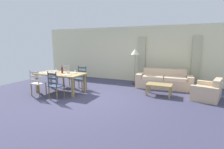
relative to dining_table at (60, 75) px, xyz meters
The scene contains 27 objects.
ground_plane 1.73m from the dining_table, ahead, with size 9.60×9.60×0.02m, color #3D3B56.
wall_far 3.69m from the dining_table, 63.84° to the left, with size 9.60×0.16×2.70m, color beige.
curtain_panel_left 3.95m from the dining_table, 52.47° to the left, with size 0.35×0.08×2.20m, color #B8B590.
curtain_panel_right 5.73m from the dining_table, 33.00° to the left, with size 0.35×0.08×2.20m, color #B8B590.
dining_table is the anchor object (origin of this frame).
dining_chair_near_left 0.87m from the dining_table, 121.55° to the right, with size 0.44×0.42×0.96m.
dining_chair_near_right 0.90m from the dining_table, 61.18° to the right, with size 0.44×0.42×0.96m.
dining_chair_far_left 0.92m from the dining_table, 120.32° to the left, with size 0.44×0.42×0.96m.
dining_chair_far_right 0.87m from the dining_table, 57.17° to the left, with size 0.43×0.41×0.96m.
dinner_plate_near_left 0.52m from the dining_table, 150.95° to the right, with size 0.24×0.24×0.02m, color white.
fork_near_left 0.66m from the dining_table, 157.38° to the right, with size 0.02×0.17×0.01m, color silver.
dinner_plate_near_right 0.52m from the dining_table, 29.05° to the right, with size 0.24×0.24×0.02m, color white.
fork_near_right 0.40m from the dining_table, 39.81° to the right, with size 0.02×0.17×0.01m, color silver.
dinner_plate_far_left 0.52m from the dining_table, 150.95° to the left, with size 0.24×0.24×0.02m, color white.
fork_far_left 0.66m from the dining_table, 157.38° to the left, with size 0.02×0.17×0.01m, color silver.
dinner_plate_far_right 0.52m from the dining_table, 29.05° to the left, with size 0.24×0.24×0.02m, color white.
fork_far_right 0.40m from the dining_table, 39.81° to the left, with size 0.02×0.17×0.01m, color silver.
wine_bottle 0.22m from the dining_table, 30.54° to the left, with size 0.07×0.07×0.32m.
wine_glass_near_left 0.38m from the dining_table, 157.12° to the right, with size 0.06×0.06×0.16m.
wine_glass_near_right 0.63m from the dining_table, 15.38° to the right, with size 0.06×0.06×0.16m.
wine_glass_far_left 0.40m from the dining_table, 156.25° to the left, with size 0.06×0.06×0.16m.
wine_glass_far_right 0.63m from the dining_table, 15.17° to the left, with size 0.06×0.06×0.16m.
coffee_cup_primary 0.34m from the dining_table, 17.73° to the left, with size 0.07×0.07×0.09m, color beige.
couch 4.28m from the dining_table, 32.87° to the left, with size 2.33×0.96×0.80m.
coffee_table 3.76m from the dining_table, 17.09° to the left, with size 0.90×0.56×0.42m.
armchair_upholstered 5.39m from the dining_table, 14.39° to the left, with size 1.05×1.31×0.72m.
standing_lamp 3.44m from the dining_table, 48.16° to the left, with size 0.40×0.40×1.64m.
Camera 1 is at (2.93, -5.22, 1.86)m, focal length 28.10 mm.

